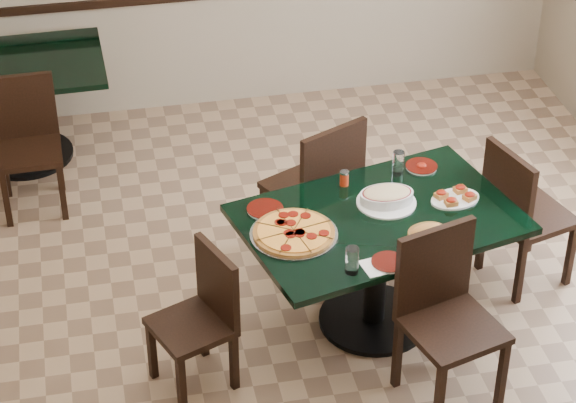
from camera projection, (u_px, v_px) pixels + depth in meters
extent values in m
plane|color=#917253|center=(309.00, 323.00, 6.56)|extent=(5.50, 5.50, 0.00)
cube|color=black|center=(379.00, 219.00, 6.17)|extent=(1.68, 1.29, 0.04)
cylinder|color=black|center=(376.00, 273.00, 6.38)|extent=(0.13, 0.13, 0.71)
cylinder|color=black|center=(373.00, 319.00, 6.57)|extent=(0.64, 0.64, 0.03)
cube|color=black|center=(13.00, 66.00, 7.68)|extent=(1.25, 0.92, 0.04)
cylinder|color=black|center=(20.00, 113.00, 7.89)|extent=(0.13, 0.13, 0.71)
cylinder|color=black|center=(26.00, 154.00, 8.09)|extent=(0.67, 0.67, 0.03)
cube|color=black|center=(310.00, 188.00, 6.87)|extent=(0.62, 0.62, 0.04)
cube|color=black|center=(333.00, 166.00, 6.58)|extent=(0.44, 0.24, 0.50)
cube|color=black|center=(315.00, 196.00, 7.25)|extent=(0.05, 0.05, 0.46)
cube|color=black|center=(356.00, 225.00, 6.98)|extent=(0.05, 0.05, 0.46)
cube|color=black|center=(264.00, 218.00, 7.05)|extent=(0.05, 0.05, 0.46)
cube|color=black|center=(304.00, 249.00, 6.78)|extent=(0.05, 0.05, 0.46)
cube|color=black|center=(453.00, 329.00, 5.80)|extent=(0.57, 0.57, 0.04)
cube|color=black|center=(434.00, 267.00, 5.81)|extent=(0.45, 0.17, 0.49)
cube|color=black|center=(439.00, 400.00, 5.72)|extent=(0.05, 0.05, 0.45)
cube|color=black|center=(397.00, 354.00, 6.01)|extent=(0.05, 0.05, 0.45)
cube|color=black|center=(502.00, 375.00, 5.87)|extent=(0.05, 0.05, 0.45)
cube|color=black|center=(458.00, 331.00, 6.16)|extent=(0.05, 0.05, 0.45)
cube|color=black|center=(530.00, 216.00, 6.69)|extent=(0.55, 0.55, 0.04)
cube|color=black|center=(508.00, 189.00, 6.46)|extent=(0.16, 0.43, 0.47)
cube|color=black|center=(570.00, 255.00, 6.75)|extent=(0.05, 0.05, 0.43)
cube|color=black|center=(520.00, 273.00, 6.61)|extent=(0.05, 0.05, 0.43)
cube|color=black|center=(531.00, 223.00, 7.03)|extent=(0.05, 0.05, 0.43)
cube|color=black|center=(482.00, 240.00, 6.88)|extent=(0.05, 0.05, 0.43)
cube|color=black|center=(191.00, 327.00, 5.94)|extent=(0.50, 0.50, 0.04)
cube|color=black|center=(217.00, 282.00, 5.89)|extent=(0.18, 0.37, 0.41)
cube|color=black|center=(152.00, 351.00, 6.09)|extent=(0.05, 0.05, 0.37)
cube|color=black|center=(203.00, 329.00, 6.24)|extent=(0.05, 0.05, 0.37)
cube|color=black|center=(181.00, 385.00, 5.87)|extent=(0.05, 0.05, 0.37)
cube|color=black|center=(234.00, 361.00, 6.02)|extent=(0.05, 0.05, 0.37)
cube|color=black|center=(29.00, 152.00, 7.32)|extent=(0.43, 0.43, 0.04)
cube|color=black|center=(23.00, 106.00, 7.33)|extent=(0.42, 0.05, 0.45)
cube|color=black|center=(6.00, 199.00, 7.27)|extent=(0.04, 0.04, 0.41)
cube|color=black|center=(5.00, 170.00, 7.56)|extent=(0.04, 0.04, 0.41)
cube|color=black|center=(62.00, 193.00, 7.33)|extent=(0.04, 0.04, 0.41)
cube|color=black|center=(59.00, 164.00, 7.62)|extent=(0.04, 0.04, 0.41)
cylinder|color=#A9AAB0|center=(294.00, 234.00, 6.01)|extent=(0.48, 0.48, 0.01)
cylinder|color=#9C5F22|center=(294.00, 233.00, 6.00)|extent=(0.44, 0.44, 0.02)
cylinder|color=gold|center=(294.00, 231.00, 5.99)|extent=(0.39, 0.39, 0.01)
cylinder|color=silver|center=(386.00, 202.00, 6.26)|extent=(0.34, 0.34, 0.01)
ellipsoid|color=beige|center=(387.00, 193.00, 6.22)|extent=(0.27, 0.18, 0.04)
ellipsoid|color=#B56732|center=(426.00, 231.00, 5.95)|extent=(0.20, 0.12, 0.08)
cylinder|color=silver|center=(389.00, 263.00, 5.80)|extent=(0.18, 0.18, 0.01)
cylinder|color=#360703|center=(389.00, 261.00, 5.80)|extent=(0.18, 0.18, 0.00)
cylinder|color=silver|center=(421.00, 167.00, 6.57)|extent=(0.18, 0.18, 0.01)
cylinder|color=#360703|center=(422.00, 166.00, 6.56)|extent=(0.19, 0.19, 0.00)
ellipsoid|color=#941307|center=(422.00, 165.00, 6.56)|extent=(0.06, 0.06, 0.03)
cylinder|color=silver|center=(265.00, 209.00, 6.20)|extent=(0.20, 0.20, 0.01)
cylinder|color=#360703|center=(265.00, 208.00, 6.20)|extent=(0.20, 0.20, 0.00)
cube|color=white|center=(377.00, 266.00, 5.78)|extent=(0.18, 0.18, 0.00)
cube|color=#A9AAB0|center=(381.00, 265.00, 5.78)|extent=(0.04, 0.14, 0.00)
cylinder|color=white|center=(398.00, 163.00, 6.48)|extent=(0.07, 0.07, 0.15)
cylinder|color=white|center=(352.00, 260.00, 5.70)|extent=(0.07, 0.07, 0.15)
cylinder|color=#B02B12|center=(344.00, 179.00, 6.39)|extent=(0.05, 0.05, 0.08)
cylinder|color=#A9AAB0|center=(344.00, 172.00, 6.37)|extent=(0.05, 0.05, 0.01)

